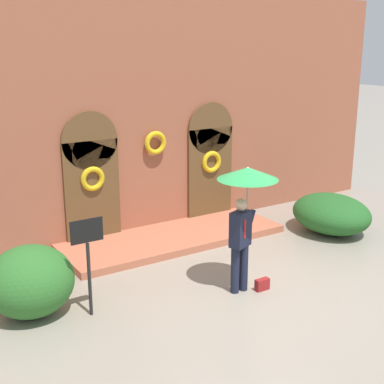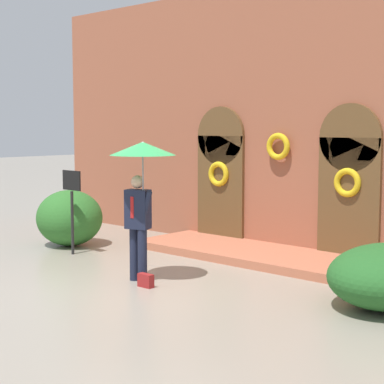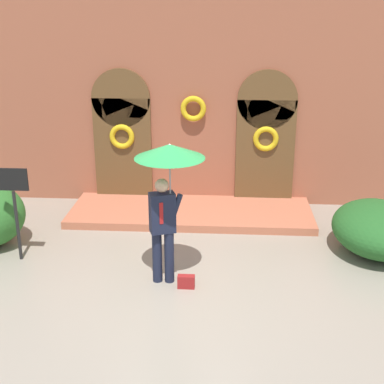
{
  "view_description": "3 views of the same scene",
  "coord_description": "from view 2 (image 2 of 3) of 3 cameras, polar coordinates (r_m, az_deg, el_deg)",
  "views": [
    {
      "loc": [
        -5.87,
        -7.05,
        4.53
      ],
      "look_at": [
        -0.24,
        1.86,
        1.52
      ],
      "focal_mm": 50.0,
      "sensor_mm": 36.0,
      "label": 1
    },
    {
      "loc": [
        7.63,
        -7.05,
        2.62
      ],
      "look_at": [
        -0.08,
        1.32,
        1.45
      ],
      "focal_mm": 60.0,
      "sensor_mm": 36.0,
      "label": 2
    },
    {
      "loc": [
        0.72,
        -7.68,
        4.42
      ],
      "look_at": [
        0.14,
        1.19,
        1.23
      ],
      "focal_mm": 50.0,
      "sensor_mm": 36.0,
      "label": 3
    }
  ],
  "objects": [
    {
      "name": "sign_post",
      "position": [
        13.25,
        -10.63,
        -0.52
      ],
      "size": [
        0.56,
        0.06,
        1.72
      ],
      "color": "black",
      "rests_on": "ground"
    },
    {
      "name": "ground_plane",
      "position": [
        10.71,
        -4.51,
        -8.28
      ],
      "size": [
        80.0,
        80.0,
        0.0
      ],
      "primitive_type": "plane",
      "color": "gray"
    },
    {
      "name": "building_facade",
      "position": [
        13.55,
        8.45,
        6.08
      ],
      "size": [
        14.0,
        2.3,
        5.6
      ],
      "color": "#9E563D",
      "rests_on": "ground"
    },
    {
      "name": "handbag",
      "position": [
        10.58,
        -4.13,
        -7.85
      ],
      "size": [
        0.28,
        0.12,
        0.22
      ],
      "primitive_type": "cube",
      "rotation": [
        0.0,
        0.0,
        0.0
      ],
      "color": "maroon",
      "rests_on": "ground"
    },
    {
      "name": "shrub_left",
      "position": [
        14.31,
        -10.84,
        -2.27
      ],
      "size": [
        1.48,
        1.42,
        1.22
      ],
      "primitive_type": "ellipsoid",
      "color": "#2D6B28",
      "rests_on": "ground"
    },
    {
      "name": "person_with_umbrella",
      "position": [
        10.65,
        -4.51,
        2.07
      ],
      "size": [
        1.1,
        1.1,
        2.36
      ],
      "color": "#191E33",
      "rests_on": "ground"
    }
  ]
}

